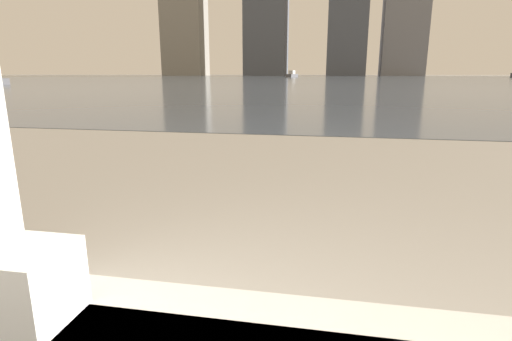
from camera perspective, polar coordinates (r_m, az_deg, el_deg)
towel_stack at (r=0.99m, az=-31.75°, el=-13.50°), size 0.25×0.17×0.16m
harbor_water at (r=61.77m, az=10.45°, el=12.72°), size 180.00×110.00×0.01m
harbor_boat_3 at (r=81.33m, az=5.16°, el=13.45°), size 2.19×3.69×1.31m
skyline_tower_2 at (r=118.24m, az=12.87°, el=18.52°), size 10.35×12.19×22.41m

